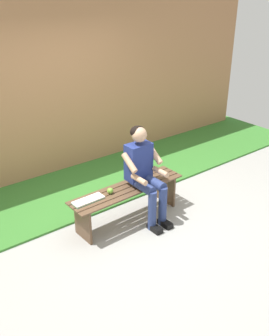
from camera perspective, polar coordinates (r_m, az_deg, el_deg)
name	(u,v)px	position (r m, az deg, el deg)	size (l,w,h in m)	color
ground_plane	(112,293)	(4.24, -3.41, -18.11)	(10.00, 7.00, 0.04)	#9E9E99
grass_strip	(75,179)	(6.34, -8.83, -1.66)	(9.00, 2.18, 0.03)	#387A2D
brick_wall	(22,96)	(6.14, -16.43, 10.17)	(9.50, 0.24, 2.72)	#B27A51
bench_near	(128,196)	(5.11, -1.03, -4.16)	(1.66, 0.43, 0.48)	brown
person_seated	(144,171)	(4.98, 1.48, -0.41)	(0.50, 0.69, 1.28)	navy
apple	(110,191)	(4.91, -3.63, -3.40)	(0.08, 0.08, 0.08)	#72B738
book_open	(88,200)	(4.79, -6.88, -4.78)	(0.42, 0.17, 0.02)	white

